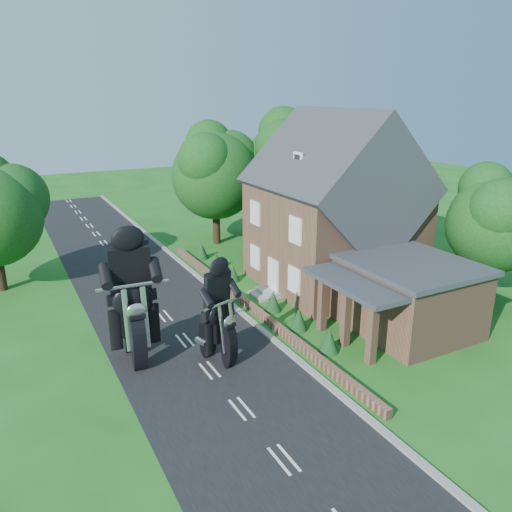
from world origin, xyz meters
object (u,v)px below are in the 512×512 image
annex (406,295)px  motorcycle_lead (218,347)px  motorcycle_follow (135,342)px  garden_wall (248,304)px  house (334,213)px

annex → motorcycle_lead: annex is taller
motorcycle_follow → motorcycle_lead: bearing=155.1°
garden_wall → motorcycle_follow: bearing=-157.6°
garden_wall → motorcycle_lead: (-3.66, -4.50, 0.51)m
annex → motorcycle_lead: bearing=172.0°
garden_wall → motorcycle_lead: 5.83m
annex → motorcycle_follow: (-12.31, 3.01, -0.86)m
annex → motorcycle_lead: size_ratio=4.63×
garden_wall → annex: 8.19m
garden_wall → annex: (5.57, -5.80, 1.57)m
annex → motorcycle_lead: 9.39m
house → annex: (-0.62, -6.80, -2.58)m
house → motorcycle_follow: size_ratio=5.28×
motorcycle_lead → motorcycle_follow: size_ratio=0.78×
garden_wall → annex: size_ratio=3.12×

